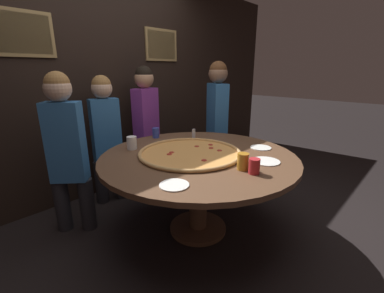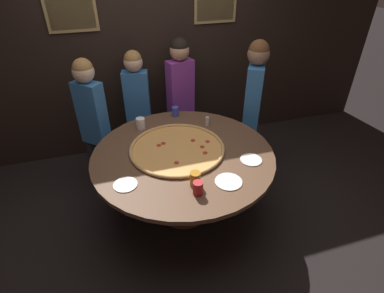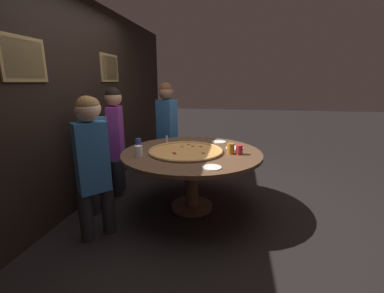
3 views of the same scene
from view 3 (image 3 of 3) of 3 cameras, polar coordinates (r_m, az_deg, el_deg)
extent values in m
plane|color=black|center=(3.36, -0.05, -13.35)|extent=(24.00, 24.00, 0.00)
cube|color=black|center=(3.53, -23.97, 8.90)|extent=(6.40, 0.06, 2.60)
cube|color=#9E7F4C|center=(2.87, -33.30, 15.91)|extent=(0.52, 0.02, 0.40)
cube|color=#936B5B|center=(2.87, -33.21, 15.93)|extent=(0.46, 0.01, 0.34)
cube|color=#9E7F4C|center=(4.20, -17.88, 16.25)|extent=(0.52, 0.02, 0.40)
cube|color=#B2A893|center=(4.19, -17.81, 16.26)|extent=(0.46, 0.01, 0.34)
cylinder|color=brown|center=(3.09, -0.06, -1.44)|extent=(1.67, 1.67, 0.04)
cylinder|color=brown|center=(3.21, -0.06, -7.81)|extent=(0.16, 0.16, 0.70)
cylinder|color=brown|center=(3.35, -0.05, -13.05)|extent=(0.52, 0.52, 0.04)
cylinder|color=#E0994C|center=(3.06, -1.38, -1.10)|extent=(0.85, 0.85, 0.01)
torus|color=tan|center=(3.06, -1.38, -0.92)|extent=(0.89, 0.89, 0.03)
cylinder|color=#A8281E|center=(2.98, -4.03, -1.37)|extent=(0.04, 0.04, 0.00)
cylinder|color=#A8281E|center=(3.27, 0.21, 0.05)|extent=(0.04, 0.04, 0.00)
cylinder|color=#A8281E|center=(3.24, -2.24, -0.06)|extent=(0.04, 0.04, 0.00)
cylinder|color=#A8281E|center=(2.96, 2.47, -1.46)|extent=(0.04, 0.04, 0.00)
cylinder|color=#A8281E|center=(3.35, -0.76, 0.42)|extent=(0.04, 0.04, 0.00)
cylinder|color=#A8281E|center=(2.93, -3.83, -1.64)|extent=(0.04, 0.04, 0.00)
cylinder|color=#A8281E|center=(3.25, 1.95, -0.05)|extent=(0.04, 0.04, 0.00)
cylinder|color=white|center=(2.94, -11.78, -0.97)|extent=(0.09, 0.09, 0.12)
cylinder|color=#384CB7|center=(3.37, -11.84, 0.88)|extent=(0.07, 0.07, 0.11)
cylinder|color=#BC7A23|center=(3.00, 8.59, -0.47)|extent=(0.09, 0.09, 0.12)
cylinder|color=#B22328|center=(2.99, 10.45, -0.73)|extent=(0.08, 0.08, 0.11)
cylinder|color=white|center=(2.52, 4.45, -4.61)|extent=(0.19, 0.19, 0.01)
cylinder|color=white|center=(3.27, 9.44, -0.31)|extent=(0.22, 0.22, 0.01)
cylinder|color=white|center=(3.58, 6.05, 1.05)|extent=(0.19, 0.19, 0.01)
cylinder|color=silver|center=(3.52, -5.62, 1.51)|extent=(0.04, 0.04, 0.08)
cylinder|color=#B7B7BC|center=(3.51, -5.64, 2.29)|extent=(0.04, 0.04, 0.01)
cylinder|color=#232328|center=(4.34, -6.52, -3.11)|extent=(0.19, 0.19, 0.53)
cylinder|color=#232328|center=(4.18, -4.27, -3.75)|extent=(0.19, 0.19, 0.53)
cube|color=#3370B2|center=(4.11, -5.62, 5.09)|extent=(0.31, 0.36, 0.75)
sphere|color=#8C664C|center=(4.06, -5.79, 11.90)|extent=(0.23, 0.23, 0.23)
sphere|color=brown|center=(4.06, -5.81, 12.47)|extent=(0.21, 0.21, 0.21)
cylinder|color=#232328|center=(2.90, -18.10, -13.35)|extent=(0.19, 0.19, 0.50)
cylinder|color=#232328|center=(2.84, -22.45, -14.29)|extent=(0.19, 0.19, 0.50)
cube|color=#3370B2|center=(2.65, -21.35, -2.36)|extent=(0.33, 0.32, 0.69)
sphere|color=beige|center=(2.57, -22.26, 7.41)|extent=(0.21, 0.21, 0.21)
sphere|color=#9E703D|center=(2.56, -22.34, 8.24)|extent=(0.20, 0.20, 0.20)
cylinder|color=#232328|center=(3.47, -18.67, -8.80)|extent=(0.15, 0.15, 0.48)
cylinder|color=#232328|center=(3.33, -21.14, -10.04)|extent=(0.15, 0.15, 0.48)
cube|color=#3370B2|center=(3.22, -20.74, 0.06)|extent=(0.32, 0.21, 0.67)
sphere|color=beige|center=(3.15, -21.44, 7.86)|extent=(0.21, 0.21, 0.21)
sphere|color=#9E703D|center=(3.15, -21.50, 8.52)|extent=(0.19, 0.19, 0.19)
cylinder|color=#232328|center=(3.93, -15.60, -5.61)|extent=(0.17, 0.17, 0.51)
cylinder|color=#232328|center=(3.72, -16.29, -6.81)|extent=(0.17, 0.17, 0.51)
cube|color=purple|center=(3.66, -16.59, 2.89)|extent=(0.34, 0.23, 0.72)
sphere|color=tan|center=(3.60, -17.12, 10.25)|extent=(0.22, 0.22, 0.22)
sphere|color=black|center=(3.60, -17.17, 10.87)|extent=(0.20, 0.20, 0.20)
camera|label=1|loc=(1.64, 42.82, 6.63)|focal=24.00mm
camera|label=2|loc=(2.97, 48.98, 24.53)|focal=28.00mm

